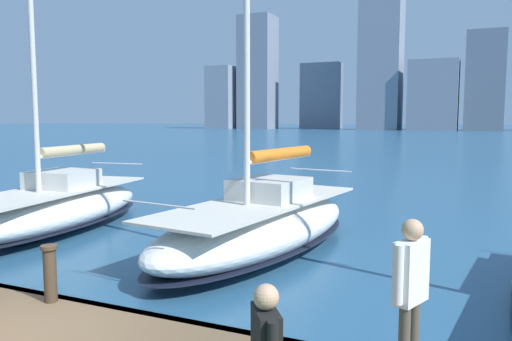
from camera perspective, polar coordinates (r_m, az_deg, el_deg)
The scene contains 6 objects.
dock_pier at distance 7.79m, azimuth -24.95°, elevation -16.81°, with size 28.00×2.80×0.60m.
city_skyline at distance 162.45m, azimuth 21.20°, elevation 10.26°, with size 165.99×23.17×46.84m.
sailboat_orange at distance 13.10m, azimuth 0.52°, elevation -6.06°, with size 3.92×8.71×12.36m.
sailboat_tan at distance 16.94m, azimuth -22.07°, elevation -3.85°, with size 4.02×8.70×12.19m.
person_white_shirt at distance 5.91m, azimuth 17.26°, elevation -12.11°, with size 0.36×0.62×1.79m.
mooring_post at distance 8.64m, azimuth -22.48°, elevation -10.72°, with size 0.26×0.26×0.91m.
Camera 1 is at (-5.51, 4.56, 3.48)m, focal length 35.00 mm.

